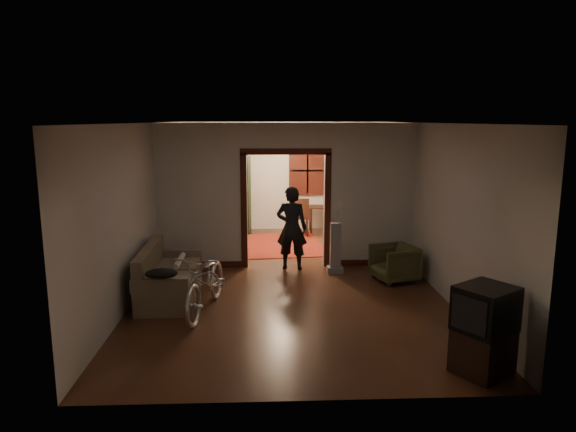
{
  "coord_description": "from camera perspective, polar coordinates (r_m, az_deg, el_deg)",
  "views": [
    {
      "loc": [
        -0.37,
        -9.09,
        2.85
      ],
      "look_at": [
        0.0,
        -0.3,
        1.2
      ],
      "focal_mm": 32.0,
      "sensor_mm": 36.0,
      "label": 1
    }
  ],
  "objects": [
    {
      "name": "sofa",
      "position": [
        8.57,
        -12.95,
        -6.1
      ],
      "size": [
        0.88,
        1.86,
        0.85
      ],
      "primitive_type": "cube",
      "rotation": [
        0.0,
        0.0,
        0.03
      ],
      "color": "brown",
      "rests_on": "floor"
    },
    {
      "name": "chandelier",
      "position": [
        11.6,
        -0.59,
        8.16
      ],
      "size": [
        0.24,
        0.24,
        0.24
      ],
      "primitive_type": "sphere",
      "color": "#FFE0A5",
      "rests_on": "ceiling"
    },
    {
      "name": "globe",
      "position": [
        12.93,
        -6.56,
        6.53
      ],
      "size": [
        0.26,
        0.26,
        0.26
      ],
      "primitive_type": "sphere",
      "color": "#1E5972",
      "rests_on": "locker"
    },
    {
      "name": "partition_wall",
      "position": [
        9.95,
        -0.25,
        2.25
      ],
      "size": [
        5.0,
        0.14,
        2.8
      ],
      "primitive_type": "cube",
      "color": "beige",
      "rests_on": "floor"
    },
    {
      "name": "wall_right",
      "position": [
        9.64,
        14.95,
        1.61
      ],
      "size": [
        0.02,
        8.5,
        2.8
      ],
      "primitive_type": "cube",
      "color": "beige",
      "rests_on": "floor"
    },
    {
      "name": "oriental_rug",
      "position": [
        11.88,
        -0.55,
        -3.21
      ],
      "size": [
        1.98,
        2.49,
        0.02
      ],
      "primitive_type": "cube",
      "rotation": [
        0.0,
        0.0,
        0.09
      ],
      "color": "maroon",
      "rests_on": "floor"
    },
    {
      "name": "desk",
      "position": [
        13.25,
        4.24,
        -0.35
      ],
      "size": [
        0.9,
        0.5,
        0.66
      ],
      "primitive_type": "cube",
      "rotation": [
        0.0,
        0.0,
        0.0
      ],
      "color": "black",
      "rests_on": "floor"
    },
    {
      "name": "wall_left",
      "position": [
        9.44,
        -15.42,
        1.41
      ],
      "size": [
        0.02,
        8.5,
        2.8
      ],
      "primitive_type": "cube",
      "color": "beige",
      "rests_on": "floor"
    },
    {
      "name": "door_casing",
      "position": [
        10.0,
        -0.25,
        0.55
      ],
      "size": [
        1.74,
        0.2,
        2.32
      ],
      "primitive_type": "cube",
      "color": "#36120C",
      "rests_on": "floor"
    },
    {
      "name": "light_switch",
      "position": [
        9.99,
        5.79,
        1.36
      ],
      "size": [
        0.08,
        0.01,
        0.12
      ],
      "primitive_type": "cube",
      "color": "silver",
      "rests_on": "partition_wall"
    },
    {
      "name": "locker",
      "position": [
        13.03,
        -6.47,
        2.33
      ],
      "size": [
        1.07,
        0.73,
        1.97
      ],
      "primitive_type": "cube",
      "rotation": [
        0.0,
        0.0,
        0.2
      ],
      "color": "#212E1B",
      "rests_on": "floor"
    },
    {
      "name": "armchair",
      "position": [
        9.4,
        11.73,
        -5.17
      ],
      "size": [
        0.89,
        0.88,
        0.65
      ],
      "primitive_type": "imported",
      "rotation": [
        0.0,
        0.0,
        -1.28
      ],
      "color": "#454527",
      "rests_on": "floor"
    },
    {
      "name": "tv_stand",
      "position": [
        6.43,
        20.8,
        -13.86
      ],
      "size": [
        0.77,
        0.75,
        0.52
      ],
      "primitive_type": "cube",
      "rotation": [
        0.0,
        0.0,
        0.59
      ],
      "color": "black",
      "rests_on": "floor"
    },
    {
      "name": "jacket",
      "position": [
        7.63,
        -13.89,
        -6.21
      ],
      "size": [
        0.46,
        0.35,
        0.13
      ],
      "primitive_type": "ellipsoid",
      "color": "black",
      "rests_on": "sofa"
    },
    {
      "name": "crt_tv",
      "position": [
        6.24,
        21.12,
        -9.58
      ],
      "size": [
        0.79,
        0.78,
        0.51
      ],
      "primitive_type": "cube",
      "rotation": [
        0.0,
        0.0,
        0.59
      ],
      "color": "black",
      "rests_on": "tv_stand"
    },
    {
      "name": "bicycle",
      "position": [
        7.84,
        -9.07,
        -7.15
      ],
      "size": [
        0.92,
        1.88,
        0.95
      ],
      "primitive_type": "imported",
      "rotation": [
        0.0,
        0.0,
        -0.17
      ],
      "color": "silver",
      "rests_on": "floor"
    },
    {
      "name": "far_window",
      "position": [
        13.4,
        2.19,
        5.06
      ],
      "size": [
        0.98,
        0.06,
        1.28
      ],
      "primitive_type": "cube",
      "color": "black",
      "rests_on": "wall_back"
    },
    {
      "name": "desk_chair",
      "position": [
        12.69,
        1.29,
        -0.1
      ],
      "size": [
        0.5,
        0.5,
        0.97
      ],
      "primitive_type": "cube",
      "rotation": [
        0.0,
        0.0,
        0.19
      ],
      "color": "black",
      "rests_on": "floor"
    },
    {
      "name": "ceiling",
      "position": [
        9.09,
        -0.08,
        10.31
      ],
      "size": [
        5.0,
        8.5,
        0.01
      ],
      "primitive_type": "cube",
      "color": "white",
      "rests_on": "floor"
    },
    {
      "name": "person",
      "position": [
        9.83,
        0.41,
        -1.34
      ],
      "size": [
        0.66,
        0.5,
        1.62
      ],
      "primitive_type": "imported",
      "rotation": [
        0.0,
        0.0,
        2.94
      ],
      "color": "black",
      "rests_on": "floor"
    },
    {
      "name": "rolled_paper",
      "position": [
        8.81,
        -11.98,
        -4.88
      ],
      "size": [
        0.1,
        0.76,
        0.1
      ],
      "primitive_type": "cylinder",
      "rotation": [
        1.57,
        0.0,
        0.0
      ],
      "color": "beige",
      "rests_on": "sofa"
    },
    {
      "name": "wall_back",
      "position": [
        13.42,
        -0.82,
        4.43
      ],
      "size": [
        5.0,
        0.02,
        2.8
      ],
      "primitive_type": "cube",
      "color": "beige",
      "rests_on": "floor"
    },
    {
      "name": "vacuum",
      "position": [
        9.69,
        5.29,
        -3.55
      ],
      "size": [
        0.35,
        0.3,
        0.96
      ],
      "primitive_type": "cube",
      "rotation": [
        0.0,
        0.0,
        -0.25
      ],
      "color": "gray",
      "rests_on": "floor"
    },
    {
      "name": "floor",
      "position": [
        9.53,
        -0.08,
        -6.77
      ],
      "size": [
        5.0,
        8.5,
        0.01
      ],
      "primitive_type": "cube",
      "color": "#361D11",
      "rests_on": "ground"
    }
  ]
}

